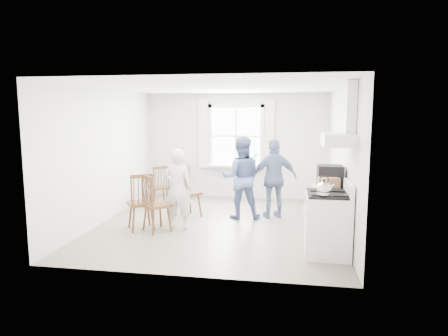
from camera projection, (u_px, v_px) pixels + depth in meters
room_shell at (218, 157)px, 7.51m from camera, size 4.62×5.12×2.64m
window_assembly at (236, 140)px, 9.88m from camera, size 1.88×0.24×1.70m
range_hood at (342, 129)px, 5.77m from camera, size 0.45×0.76×0.94m
shelf_unit at (181, 181)px, 10.14m from camera, size 0.40×0.30×0.80m
gas_stove at (328, 223)px, 5.99m from camera, size 0.68×0.76×1.12m
kettle at (324, 189)px, 5.72m from camera, size 0.21×0.21×0.30m
low_cabinet at (328, 214)px, 6.67m from camera, size 0.50×0.55×0.90m
stereo_stack at (330, 176)px, 6.64m from camera, size 0.42×0.38×0.37m
cardboard_box at (328, 184)px, 6.41m from camera, size 0.36×0.30×0.20m
windsor_chair_a at (160, 182)px, 8.98m from camera, size 0.56×0.55×0.96m
windsor_chair_b at (151, 197)px, 7.10m from camera, size 0.61×0.61×1.05m
windsor_chair_c at (142, 196)px, 7.19m from camera, size 0.61×0.61×1.06m
person_left at (178, 189)px, 7.29m from camera, size 0.57×0.57×1.49m
person_mid at (241, 178)px, 8.05m from camera, size 0.91×0.91×1.66m
person_right at (274, 178)px, 8.08m from camera, size 1.21×1.21×1.62m
potted_plant at (254, 159)px, 9.78m from camera, size 0.21×0.21×0.31m
windsor_chair_d at (183, 186)px, 8.11m from camera, size 0.63×0.63×1.08m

